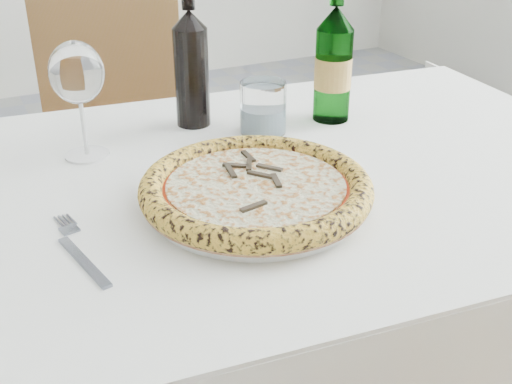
# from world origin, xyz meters

# --- Properties ---
(dining_table) EXTENTS (1.42, 0.93, 0.76)m
(dining_table) POSITION_xyz_m (0.02, 0.06, 0.66)
(dining_table) COLOR brown
(dining_table) RESTS_ON floor
(chair_far) EXTENTS (0.50, 0.50, 0.93)m
(chair_far) POSITION_xyz_m (0.03, 0.85, 0.53)
(chair_far) COLOR brown
(chair_far) RESTS_ON floor
(plate) EXTENTS (0.30, 0.30, 0.02)m
(plate) POSITION_xyz_m (0.02, -0.04, 0.76)
(plate) COLOR white
(plate) RESTS_ON dining_table
(pizza) EXTENTS (0.33, 0.33, 0.03)m
(pizza) POSITION_xyz_m (0.02, -0.04, 0.78)
(pizza) COLOR tan
(pizza) RESTS_ON plate
(fork) EXTENTS (0.04, 0.19, 0.00)m
(fork) POSITION_xyz_m (-0.23, -0.06, 0.76)
(fork) COLOR slate
(fork) RESTS_ON dining_table
(wine_glass) EXTENTS (0.09, 0.09, 0.19)m
(wine_glass) POSITION_xyz_m (-0.15, 0.23, 0.89)
(wine_glass) COLOR white
(wine_glass) RESTS_ON dining_table
(tumbler) EXTENTS (0.08, 0.08, 0.09)m
(tumbler) POSITION_xyz_m (0.15, 0.20, 0.80)
(tumbler) COLOR white
(tumbler) RESTS_ON dining_table
(beer_bottle) EXTENTS (0.07, 0.07, 0.26)m
(beer_bottle) POSITION_xyz_m (0.30, 0.21, 0.86)
(beer_bottle) COLOR #338038
(beer_bottle) RESTS_ON dining_table
(wine_bottle) EXTENTS (0.06, 0.06, 0.25)m
(wine_bottle) POSITION_xyz_m (0.06, 0.29, 0.86)
(wine_bottle) COLOR black
(wine_bottle) RESTS_ON dining_table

